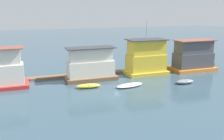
{
  "coord_description": "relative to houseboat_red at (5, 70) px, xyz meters",
  "views": [
    {
      "loc": [
        -11.69,
        -33.94,
        9.89
      ],
      "look_at": [
        0.0,
        -1.0,
        1.4
      ],
      "focal_mm": 40.0,
      "sensor_mm": 36.0,
      "label": 1
    }
  ],
  "objects": [
    {
      "name": "ground_plane",
      "position": [
        14.21,
        -0.03,
        -2.28
      ],
      "size": [
        200.0,
        200.0,
        0.0
      ],
      "primitive_type": "plane",
      "color": "#385160"
    },
    {
      "name": "houseboat_orange",
      "position": [
        28.84,
        -0.1,
        0.04
      ],
      "size": [
        7.4,
        3.92,
        5.08
      ],
      "color": "orange",
      "rests_on": "ground_plane"
    },
    {
      "name": "dinghy_grey",
      "position": [
        22.94,
        -6.34,
        -2.0
      ],
      "size": [
        2.71,
        1.23,
        0.54
      ],
      "color": "gray",
      "rests_on": "ground_plane"
    },
    {
      "name": "houseboat_yellow",
      "position": [
        20.32,
        0.34,
        0.25
      ],
      "size": [
        6.54,
        4.0,
        8.14
      ],
      "color": "gold",
      "rests_on": "ground_plane"
    },
    {
      "name": "dinghy_white",
      "position": [
        15.19,
        -5.15,
        -2.07
      ],
      "size": [
        4.09,
        2.1,
        0.41
      ],
      "color": "white",
      "rests_on": "ground_plane"
    },
    {
      "name": "houseboat_red",
      "position": [
        0.0,
        0.0,
        0.0
      ],
      "size": [
        5.41,
        3.62,
        5.21
      ],
      "color": "red",
      "rests_on": "ground_plane"
    },
    {
      "name": "houseboat_brown",
      "position": [
        11.3,
        -0.1,
        -0.18
      ],
      "size": [
        7.33,
        3.3,
        4.71
      ],
      "color": "brown",
      "rests_on": "ground_plane"
    },
    {
      "name": "dock_walkway",
      "position": [
        14.21,
        2.64,
        -2.13
      ],
      "size": [
        42.4,
        1.47,
        0.3
      ],
      "primitive_type": "cube",
      "color": "brown",
      "rests_on": "ground_plane"
    },
    {
      "name": "dinghy_yellow",
      "position": [
        9.94,
        -3.86,
        -2.0
      ],
      "size": [
        3.29,
        1.35,
        0.55
      ],
      "color": "yellow",
      "rests_on": "ground_plane"
    }
  ]
}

